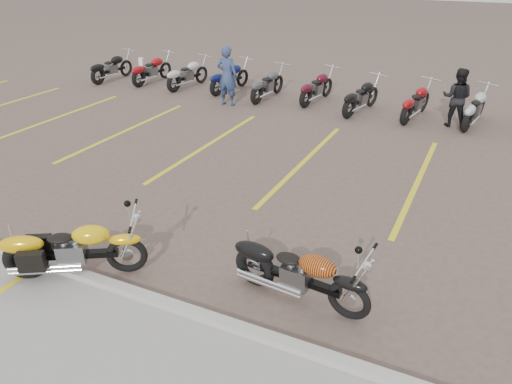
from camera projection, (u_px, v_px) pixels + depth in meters
ground at (224, 239)px, 8.89m from camera, size 100.00×100.00×0.00m
curb at (157, 301)px, 7.25m from camera, size 60.00×0.18×0.12m
parking_stripes at (304, 162)px, 12.13m from camera, size 38.00×5.50×0.01m
yellow_cruiser at (72, 251)px, 7.72m from camera, size 1.96×1.26×0.91m
flame_cruiser at (297, 274)px, 7.19m from camera, size 2.17×0.41×0.89m
person_a at (227, 76)px, 16.18m from camera, size 0.72×0.49×1.92m
person_b at (457, 98)px, 14.24m from camera, size 0.86×0.69×1.68m
bollard at (142, 71)px, 18.89m from camera, size 0.18×0.18×1.00m
bg_bike_row at (363, 93)px, 15.79m from camera, size 20.69×2.07×1.10m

